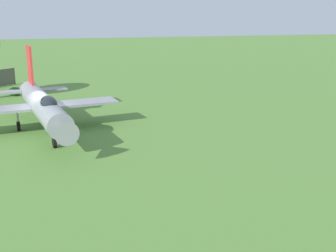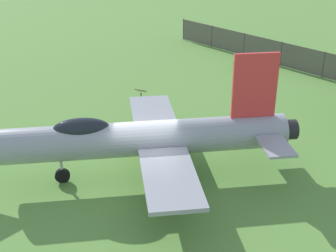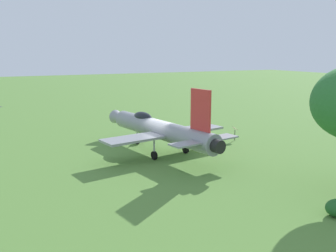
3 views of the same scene
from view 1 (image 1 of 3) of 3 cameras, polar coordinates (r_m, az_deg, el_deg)
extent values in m
plane|color=#568438|center=(27.85, -16.22, -0.83)|extent=(200.00, 200.00, 0.00)
cylinder|color=gray|center=(27.44, -16.48, 2.68)|extent=(11.46, 3.30, 1.40)
cone|color=gray|center=(21.40, -13.81, -0.53)|extent=(1.78, 1.45, 1.19)
cylinder|color=black|center=(33.23, -18.12, 4.62)|extent=(0.73, 0.93, 0.84)
ellipsoid|color=black|center=(24.90, -15.67, 2.92)|extent=(2.32, 1.26, 0.84)
cube|color=red|center=(31.36, -18.03, 7.79)|extent=(1.80, 0.44, 2.64)
cube|color=gray|center=(28.54, -11.13, 3.12)|extent=(2.57, 4.41, 0.16)
cube|color=gray|center=(32.30, -15.05, 4.82)|extent=(1.39, 1.96, 0.10)
cube|color=gray|center=(31.92, -20.71, 4.25)|extent=(1.39, 1.96, 0.10)
cylinder|color=#A5A8AD|center=(24.34, -15.07, -0.67)|extent=(0.12, 0.12, 1.31)
cylinder|color=black|center=(24.52, -14.97, -2.14)|extent=(0.62, 0.28, 0.60)
cylinder|color=#A5A8AD|center=(28.93, -13.99, 1.86)|extent=(0.12, 0.12, 1.31)
cylinder|color=black|center=(29.08, -13.91, 0.61)|extent=(0.62, 0.28, 0.60)
cylinder|color=#A5A8AD|center=(28.56, -19.50, 1.26)|extent=(0.12, 0.12, 1.31)
cylinder|color=black|center=(28.71, -19.39, 0.00)|extent=(0.62, 0.28, 0.60)
cylinder|color=#4C4238|center=(47.38, -19.86, 6.32)|extent=(0.08, 0.08, 1.74)
ellipsoid|color=#235B26|center=(40.86, -19.80, 4.38)|extent=(1.02, 1.16, 0.79)
camera|label=2|loc=(32.37, 14.18, 19.15)|focal=48.75mm
camera|label=3|loc=(51.81, -3.70, 15.01)|focal=39.33mm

